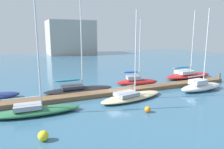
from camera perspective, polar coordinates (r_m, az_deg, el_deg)
name	(u,v)px	position (r m, az deg, el deg)	size (l,w,h in m)	color
ground_plane	(119,93)	(25.66, 1.81, -5.17)	(120.00, 120.00, 0.00)	#386684
dock_pier	(119,92)	(25.60, 1.82, -4.63)	(33.48, 1.64, 0.49)	brown
dock_piling_far_end	(219,78)	(35.17, 27.11, -0.76)	(0.28, 0.28, 1.45)	brown
sailboat_1	(36,109)	(20.17, -19.87, -8.90)	(7.74, 2.38, 11.33)	#2D7047
sailboat_2	(78,88)	(26.47, -9.14, -3.62)	(8.72, 2.88, 14.33)	black
sailboat_3	(131,96)	(23.36, 5.30, -5.78)	(8.34, 3.93, 9.57)	beige
sailboat_4	(137,81)	(29.93, 6.67, -1.74)	(6.25, 3.19, 9.07)	#B21E1E
sailboat_5	(201,86)	(29.11, 22.96, -2.86)	(6.84, 2.50, 10.19)	white
sailboat_6	(188,75)	(36.46, 19.89, -0.09)	(8.95, 3.00, 10.72)	#B21E1E
mooring_buoy_yellow	(43,136)	(15.46, -18.13, -15.53)	(0.72, 0.72, 0.72)	yellow
mooring_buoy_orange	(148,109)	(19.89, 9.65, -9.30)	(0.57, 0.57, 0.57)	orange
harbor_building_distant	(70,37)	(78.60, -11.24, 9.82)	(15.89, 13.11, 11.75)	#ADA89E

